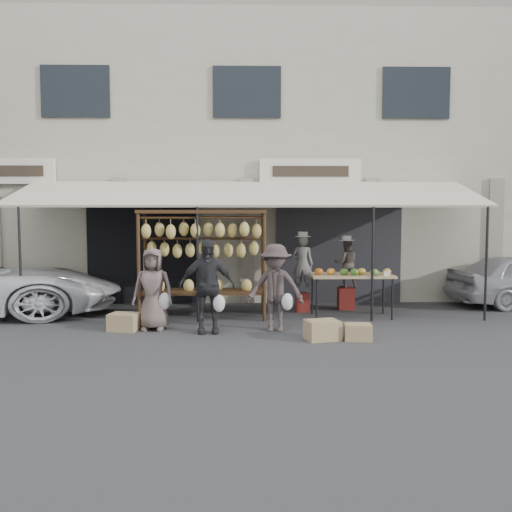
{
  "coord_description": "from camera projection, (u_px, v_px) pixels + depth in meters",
  "views": [
    {
      "loc": [
        -0.09,
        -10.15,
        2.2
      ],
      "look_at": [
        0.17,
        1.4,
        1.3
      ],
      "focal_mm": 40.0,
      "sensor_mm": 36.0,
      "label": 1
    }
  ],
  "objects": [
    {
      "name": "crate_near_b",
      "position": [
        358.0,
        332.0,
        9.76
      ],
      "size": [
        0.49,
        0.39,
        0.28
      ],
      "primitive_type": "cube",
      "rotation": [
        0.0,
        0.0,
        -0.09
      ],
      "color": "tan",
      "rests_on": "ground_plane"
    },
    {
      "name": "stool_left",
      "position": [
        302.0,
        302.0,
        12.56
      ],
      "size": [
        0.38,
        0.38,
        0.42
      ],
      "primitive_type": "cube",
      "rotation": [
        0.0,
        0.0,
        0.33
      ],
      "color": "maroon",
      "rests_on": "ground_plane"
    },
    {
      "name": "customer_mid",
      "position": [
        207.0,
        286.0,
        10.31
      ],
      "size": [
        1.03,
        0.5,
        1.71
      ],
      "primitive_type": "imported",
      "rotation": [
        0.0,
        0.0,
        0.08
      ],
      "color": "#29292C",
      "rests_on": "ground_plane"
    },
    {
      "name": "awning",
      "position": [
        248.0,
        194.0,
        12.36
      ],
      "size": [
        10.0,
        2.35,
        2.92
      ],
      "color": "beige",
      "rests_on": "ground_plane"
    },
    {
      "name": "vendor_left",
      "position": [
        303.0,
        264.0,
        12.5
      ],
      "size": [
        0.51,
        0.38,
        1.27
      ],
      "primitive_type": "imported",
      "rotation": [
        0.0,
        0.0,
        2.96
      ],
      "color": "slate",
      "rests_on": "stool_left"
    },
    {
      "name": "stool_right",
      "position": [
        346.0,
        298.0,
        12.88
      ],
      "size": [
        0.38,
        0.38,
        0.49
      ],
      "primitive_type": "cube",
      "rotation": [
        0.0,
        0.0,
        0.11
      ],
      "color": "maroon",
      "rests_on": "ground_plane"
    },
    {
      "name": "crate_far",
      "position": [
        124.0,
        322.0,
        10.56
      ],
      "size": [
        0.61,
        0.51,
        0.32
      ],
      "primitive_type": "cube",
      "rotation": [
        0.0,
        0.0,
        -0.23
      ],
      "color": "tan",
      "rests_on": "ground_plane"
    },
    {
      "name": "produce_table",
      "position": [
        352.0,
        276.0,
        11.83
      ],
      "size": [
        1.7,
        0.9,
        1.04
      ],
      "color": "tan",
      "rests_on": "ground_plane"
    },
    {
      "name": "customer_right",
      "position": [
        275.0,
        288.0,
        10.48
      ],
      "size": [
        1.12,
        0.76,
        1.61
      ],
      "primitive_type": "imported",
      "rotation": [
        0.0,
        0.0,
        -0.16
      ],
      "color": "#433836",
      "rests_on": "ground_plane"
    },
    {
      "name": "vendor_right",
      "position": [
        346.0,
        263.0,
        12.82
      ],
      "size": [
        0.55,
        0.43,
        1.1
      ],
      "primitive_type": "imported",
      "rotation": [
        0.0,
        0.0,
        3.16
      ],
      "color": "#4C443D",
      "rests_on": "stool_right"
    },
    {
      "name": "banana_rack",
      "position": [
        203.0,
        242.0,
        11.65
      ],
      "size": [
        2.6,
        0.9,
        2.24
      ],
      "color": "#422614",
      "rests_on": "ground_plane"
    },
    {
      "name": "shophouse",
      "position": [
        246.0,
        162.0,
        16.48
      ],
      "size": [
        24.0,
        6.15,
        7.3
      ],
      "color": "#B8B2A0",
      "rests_on": "ground_plane"
    },
    {
      "name": "ground_plane",
      "position": [
        248.0,
        334.0,
        10.29
      ],
      "size": [
        90.0,
        90.0,
        0.0
      ],
      "primitive_type": "plane",
      "color": "#2D2D30"
    },
    {
      "name": "customer_left",
      "position": [
        153.0,
        289.0,
        10.58
      ],
      "size": [
        0.78,
        0.53,
        1.53
      ],
      "primitive_type": "imported",
      "rotation": [
        0.0,
        0.0,
        -0.07
      ],
      "color": "#63534E",
      "rests_on": "ground_plane"
    },
    {
      "name": "crate_near_a",
      "position": [
        322.0,
        330.0,
        9.79
      ],
      "size": [
        0.65,
        0.55,
        0.34
      ],
      "primitive_type": "cube",
      "rotation": [
        0.0,
        0.0,
        0.25
      ],
      "color": "tan",
      "rests_on": "ground_plane"
    }
  ]
}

